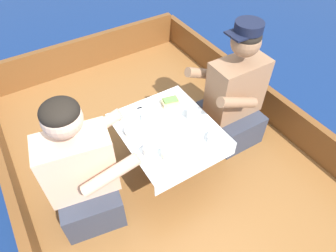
{
  "coord_description": "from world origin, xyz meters",
  "views": [
    {
      "loc": [
        -0.7,
        -1.12,
        2.12
      ],
      "look_at": [
        0.0,
        0.01,
        0.73
      ],
      "focal_mm": 32.0,
      "sensor_mm": 36.0,
      "label": 1
    }
  ],
  "objects_px": {
    "coffee_cup_port": "(193,114)",
    "tin_can": "(167,154)",
    "sandwich": "(170,102)",
    "coffee_cup_starboard": "(149,151)",
    "person_starboard": "(234,98)",
    "person_port": "(83,174)"
  },
  "relations": [
    {
      "from": "person_starboard",
      "to": "sandwich",
      "type": "relative_size",
      "value": 7.46
    },
    {
      "from": "person_starboard",
      "to": "coffee_cup_starboard",
      "type": "bearing_deg",
      "value": 12.32
    },
    {
      "from": "sandwich",
      "to": "coffee_cup_starboard",
      "type": "xyz_separation_m",
      "value": [
        -0.34,
        -0.31,
        0.0
      ]
    },
    {
      "from": "person_port",
      "to": "coffee_cup_starboard",
      "type": "relative_size",
      "value": 10.03
    },
    {
      "from": "tin_can",
      "to": "coffee_cup_starboard",
      "type": "bearing_deg",
      "value": 139.56
    },
    {
      "from": "tin_can",
      "to": "coffee_cup_port",
      "type": "bearing_deg",
      "value": 30.45
    },
    {
      "from": "person_port",
      "to": "tin_can",
      "type": "xyz_separation_m",
      "value": [
        0.47,
        -0.19,
        0.08
      ]
    },
    {
      "from": "person_starboard",
      "to": "coffee_cup_port",
      "type": "bearing_deg",
      "value": 7.04
    },
    {
      "from": "coffee_cup_port",
      "to": "tin_can",
      "type": "relative_size",
      "value": 1.58
    },
    {
      "from": "coffee_cup_starboard",
      "to": "sandwich",
      "type": "bearing_deg",
      "value": 41.86
    },
    {
      "from": "sandwich",
      "to": "coffee_cup_starboard",
      "type": "relative_size",
      "value": 1.41
    },
    {
      "from": "coffee_cup_port",
      "to": "tin_can",
      "type": "height_order",
      "value": "coffee_cup_port"
    },
    {
      "from": "tin_can",
      "to": "person_starboard",
      "type": "bearing_deg",
      "value": 17.78
    },
    {
      "from": "sandwich",
      "to": "coffee_cup_port",
      "type": "bearing_deg",
      "value": -72.28
    },
    {
      "from": "coffee_cup_port",
      "to": "person_port",
      "type": "bearing_deg",
      "value": 179.87
    },
    {
      "from": "person_starboard",
      "to": "coffee_cup_port",
      "type": "xyz_separation_m",
      "value": [
        -0.41,
        -0.04,
        0.08
      ]
    },
    {
      "from": "person_starboard",
      "to": "tin_can",
      "type": "height_order",
      "value": "person_starboard"
    },
    {
      "from": "coffee_cup_port",
      "to": "tin_can",
      "type": "distance_m",
      "value": 0.37
    },
    {
      "from": "person_starboard",
      "to": "person_port",
      "type": "bearing_deg",
      "value": 2.85
    },
    {
      "from": "person_starboard",
      "to": "tin_can",
      "type": "distance_m",
      "value": 0.77
    },
    {
      "from": "person_port",
      "to": "sandwich",
      "type": "relative_size",
      "value": 7.12
    },
    {
      "from": "sandwich",
      "to": "coffee_cup_port",
      "type": "xyz_separation_m",
      "value": [
        0.06,
        -0.19,
        0.0
      ]
    }
  ]
}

